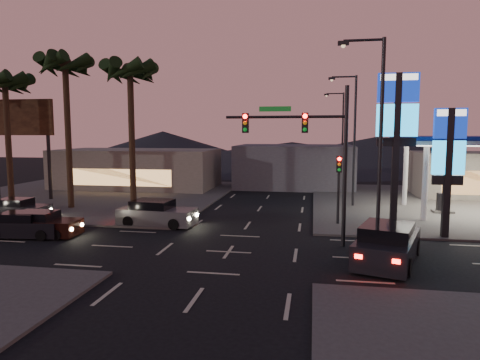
% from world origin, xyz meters
% --- Properties ---
extents(ground, '(140.00, 140.00, 0.00)m').
position_xyz_m(ground, '(0.00, 0.00, 0.00)').
color(ground, black).
rests_on(ground, ground).
extents(corner_lot_ne, '(24.00, 24.00, 0.12)m').
position_xyz_m(corner_lot_ne, '(16.00, 16.00, 0.06)').
color(corner_lot_ne, '#47443F').
rests_on(corner_lot_ne, ground).
extents(corner_lot_nw, '(24.00, 24.00, 0.12)m').
position_xyz_m(corner_lot_nw, '(-16.00, 16.00, 0.06)').
color(corner_lot_nw, '#47443F').
rests_on(corner_lot_nw, ground).
extents(convenience_store, '(10.00, 6.00, 4.00)m').
position_xyz_m(convenience_store, '(18.00, 21.00, 2.00)').
color(convenience_store, '#726B5B').
rests_on(convenience_store, ground).
extents(pylon_sign_tall, '(2.20, 0.35, 9.00)m').
position_xyz_m(pylon_sign_tall, '(8.50, 5.50, 6.39)').
color(pylon_sign_tall, black).
rests_on(pylon_sign_tall, ground).
extents(pylon_sign_short, '(1.60, 0.35, 7.00)m').
position_xyz_m(pylon_sign_short, '(11.00, 4.50, 4.66)').
color(pylon_sign_short, black).
rests_on(pylon_sign_short, ground).
extents(traffic_signal_mast, '(6.10, 0.39, 8.00)m').
position_xyz_m(traffic_signal_mast, '(3.76, 1.99, 5.23)').
color(traffic_signal_mast, black).
rests_on(traffic_signal_mast, ground).
extents(pedestal_signal, '(0.32, 0.39, 4.30)m').
position_xyz_m(pedestal_signal, '(5.50, 6.98, 2.92)').
color(pedestal_signal, black).
rests_on(pedestal_signal, ground).
extents(streetlight_near, '(2.14, 0.25, 10.00)m').
position_xyz_m(streetlight_near, '(6.79, 1.00, 5.72)').
color(streetlight_near, black).
rests_on(streetlight_near, ground).
extents(streetlight_mid, '(2.14, 0.25, 10.00)m').
position_xyz_m(streetlight_mid, '(6.79, 14.00, 5.72)').
color(streetlight_mid, black).
rests_on(streetlight_mid, ground).
extents(streetlight_far, '(2.14, 0.25, 10.00)m').
position_xyz_m(streetlight_far, '(6.79, 28.00, 5.72)').
color(streetlight_far, black).
rests_on(streetlight_far, ground).
extents(palm_a, '(4.41, 4.41, 10.86)m').
position_xyz_m(palm_a, '(-9.00, 9.50, 9.43)').
color(palm_a, black).
rests_on(palm_a, ground).
extents(palm_b, '(4.41, 4.41, 11.46)m').
position_xyz_m(palm_b, '(-14.00, 9.50, 9.97)').
color(palm_b, black).
rests_on(palm_b, ground).
extents(palm_c, '(4.41, 4.41, 10.26)m').
position_xyz_m(palm_c, '(-19.00, 9.50, 8.88)').
color(palm_c, black).
rests_on(palm_c, ground).
extents(billboard, '(6.00, 0.30, 8.50)m').
position_xyz_m(billboard, '(-20.50, 13.00, 6.33)').
color(billboard, black).
rests_on(billboard, ground).
extents(building_far_west, '(16.00, 8.00, 4.00)m').
position_xyz_m(building_far_west, '(-14.00, 22.00, 2.00)').
color(building_far_west, '#726B5B').
rests_on(building_far_west, ground).
extents(building_far_mid, '(12.00, 9.00, 4.40)m').
position_xyz_m(building_far_mid, '(2.00, 26.00, 2.20)').
color(building_far_mid, '#4C4C51').
rests_on(building_far_mid, ground).
extents(hill_left, '(40.00, 40.00, 6.00)m').
position_xyz_m(hill_left, '(-25.00, 60.00, 3.00)').
color(hill_left, black).
rests_on(hill_left, ground).
extents(hill_right, '(50.00, 50.00, 5.00)m').
position_xyz_m(hill_right, '(15.00, 60.00, 2.50)').
color(hill_right, black).
rests_on(hill_right, ground).
extents(hill_center, '(60.00, 60.00, 4.00)m').
position_xyz_m(hill_center, '(0.00, 60.00, 2.00)').
color(hill_center, black).
rests_on(hill_center, ground).
extents(car_lane_a_front, '(4.31, 2.09, 1.37)m').
position_xyz_m(car_lane_a_front, '(-11.65, 1.08, 0.63)').
color(car_lane_a_front, black).
rests_on(car_lane_a_front, ground).
extents(car_lane_a_mid, '(4.33, 1.98, 1.39)m').
position_xyz_m(car_lane_a_mid, '(-10.91, 1.35, 0.64)').
color(car_lane_a_mid, black).
rests_on(car_lane_a_mid, ground).
extents(car_lane_b_front, '(4.96, 2.39, 1.57)m').
position_xyz_m(car_lane_b_front, '(-5.57, 5.10, 0.73)').
color(car_lane_b_front, '#5D5D5F').
rests_on(car_lane_b_front, ground).
extents(car_lane_b_mid, '(4.17, 1.80, 1.35)m').
position_xyz_m(car_lane_b_mid, '(-15.47, 5.52, 0.63)').
color(car_lane_b_mid, black).
rests_on(car_lane_b_mid, ground).
extents(suv_station, '(3.71, 5.64, 1.75)m').
position_xyz_m(suv_station, '(7.25, -0.42, 0.81)').
color(suv_station, black).
rests_on(suv_station, ground).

